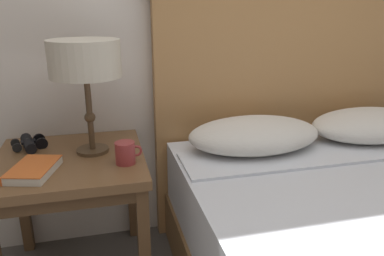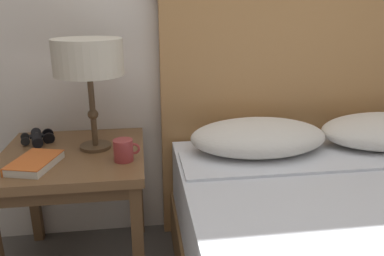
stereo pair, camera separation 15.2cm
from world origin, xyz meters
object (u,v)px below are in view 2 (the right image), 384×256
Objects in this scene: nightstand at (74,169)px; coffee_mug at (124,150)px; table_lamp at (88,60)px; binoculars_pair at (37,137)px; book_on_nightstand at (34,163)px.

coffee_mug reaches higher than nightstand.
table_lamp reaches higher than coffee_mug.
binoculars_pair is 0.46m from coffee_mug.
coffee_mug is (0.22, -0.11, 0.12)m from nightstand.
table_lamp is at bearing 39.04° from book_on_nightstand.
book_on_nightstand is at bearing -140.96° from table_lamp.
table_lamp is 4.40× the size of coffee_mug.
nightstand is at bearing 152.40° from coffee_mug.
coffee_mug reaches higher than binoculars_pair.
coffee_mug is at bearing 2.36° from book_on_nightstand.
nightstand is 0.27m from coffee_mug.
table_lamp is 2.75× the size of binoculars_pair.
binoculars_pair is 1.60× the size of coffee_mug.
binoculars_pair is at bearing 139.40° from nightstand.
nightstand is 2.45× the size of book_on_nightstand.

